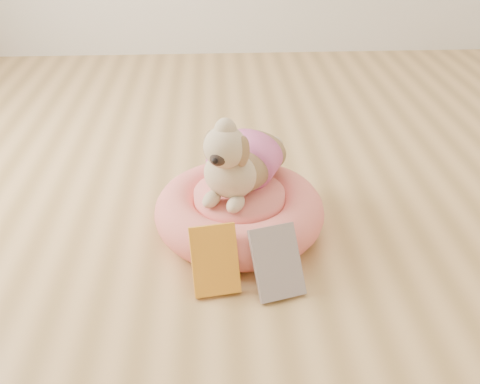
{
  "coord_description": "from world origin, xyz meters",
  "views": [
    {
      "loc": [
        -0.05,
        -1.61,
        1.15
      ],
      "look_at": [
        0.03,
        -0.02,
        0.19
      ],
      "focal_mm": 40.0,
      "sensor_mm": 36.0,
      "label": 1
    }
  ],
  "objects_px": {
    "pet_bed": "(239,211)",
    "dog": "(240,147)",
    "book_yellow": "(215,260)",
    "book_white": "(277,262)"
  },
  "relations": [
    {
      "from": "pet_bed",
      "to": "dog",
      "type": "xyz_separation_m",
      "value": [
        0.0,
        0.03,
        0.25
      ]
    },
    {
      "from": "pet_bed",
      "to": "dog",
      "type": "bearing_deg",
      "value": 84.6
    },
    {
      "from": "pet_bed",
      "to": "book_yellow",
      "type": "height_order",
      "value": "book_yellow"
    },
    {
      "from": "pet_bed",
      "to": "book_white",
      "type": "distance_m",
      "value": 0.35
    },
    {
      "from": "pet_bed",
      "to": "dog",
      "type": "height_order",
      "value": "dog"
    },
    {
      "from": "pet_bed",
      "to": "dog",
      "type": "distance_m",
      "value": 0.25
    },
    {
      "from": "pet_bed",
      "to": "book_white",
      "type": "relative_size",
      "value": 2.71
    },
    {
      "from": "dog",
      "to": "book_white",
      "type": "bearing_deg",
      "value": -50.38
    },
    {
      "from": "book_yellow",
      "to": "book_white",
      "type": "distance_m",
      "value": 0.19
    },
    {
      "from": "pet_bed",
      "to": "book_yellow",
      "type": "distance_m",
      "value": 0.33
    }
  ]
}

